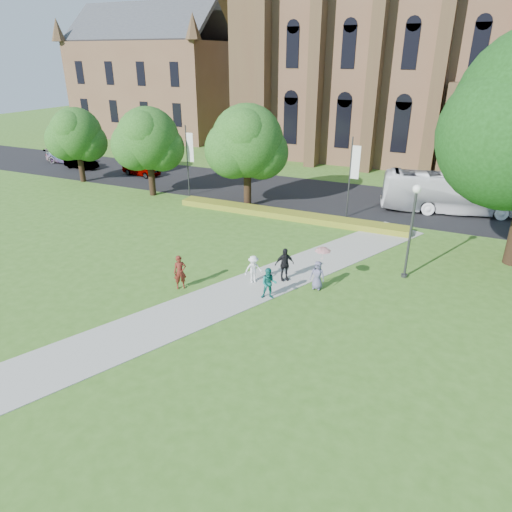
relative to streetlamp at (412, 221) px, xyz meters
The scene contains 22 objects.
ground 10.46m from the streetlamp, 139.09° to the right, with size 160.00×160.00×0.00m, color #3C691F.
road 15.79m from the streetlamp, 119.05° to the left, with size 160.00×10.00×0.02m, color black.
footpath 9.86m from the streetlamp, 143.75° to the right, with size 3.20×30.00×0.04m, color #B2B2A8.
flower_hedge 12.02m from the streetlamp, 144.81° to the left, with size 18.00×1.40×0.45m, color gold.
cathedral 34.70m from the streetlamp, 85.70° to the left, with size 52.60×18.25×28.00m.
building_west 54.93m from the streetlamp, 139.46° to the left, with size 22.00×14.00×18.30m.
streetlamp is the anchor object (origin of this frame).
street_tree_0 23.77m from the streetlamp, 161.57° to the left, with size 5.20×5.20×7.50m.
street_tree_1 15.81m from the streetlamp, 149.35° to the left, with size 5.60×5.60×8.05m.
street_tree_2 32.65m from the streetlamp, 164.90° to the left, with size 4.80×4.80×6.95m.
banner_pole_0 10.23m from the streetlamp, 121.76° to the left, with size 0.70×0.10×6.00m.
banner_pole_1 21.25m from the streetlamp, 155.83° to the left, with size 0.70×0.10×6.00m.
tour_coach 13.53m from the streetlamp, 81.61° to the left, with size 2.66×11.37×3.17m, color white.
car_0 30.78m from the streetlamp, 155.21° to the left, with size 1.73×4.29×1.46m, color gray.
car_1 37.90m from the streetlamp, 160.51° to the left, with size 1.36×3.89×1.28m, color gray.
car_2 41.61m from the streetlamp, 160.09° to the left, with size 2.15×5.29×1.53m, color gray.
pedestrian_0 12.53m from the streetlamp, 149.01° to the right, with size 0.66×0.43×1.82m, color #5D1E15.
pedestrian_1 8.38m from the streetlamp, 137.24° to the right, with size 0.80×0.62×1.64m, color #156C65.
pedestrian_2 8.79m from the streetlamp, 150.44° to the right, with size 0.99×0.57×1.54m, color white.
pedestrian_3 7.13m from the streetlamp, 151.66° to the right, with size 1.09×0.45×1.86m, color black.
pedestrian_4 5.82m from the streetlamp, 139.25° to the right, with size 0.76×0.49×1.55m, color slate.
parasol 5.24m from the streetlamp, 138.78° to the right, with size 0.79×0.79×0.69m, color #E29FBB.
Camera 1 is at (9.46, -17.63, 11.34)m, focal length 32.00 mm.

